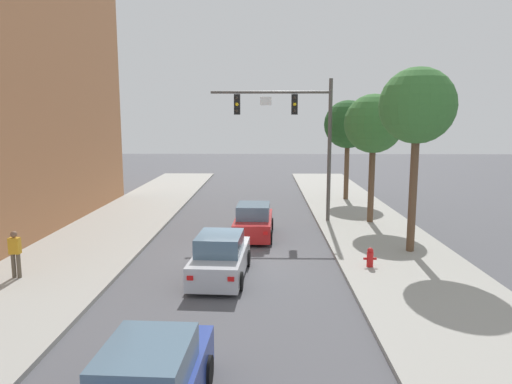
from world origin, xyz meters
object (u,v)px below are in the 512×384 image
(street_tree_nearest, at_px, (417,107))
(street_tree_second, at_px, (374,124))
(car_following_silver, at_px, (220,258))
(car_lead_red, at_px, (254,222))
(fire_hydrant, at_px, (370,257))
(traffic_signal_mast, at_px, (296,124))
(street_tree_third, at_px, (348,125))
(pedestrian_sidewalk_left_walker, at_px, (15,252))

(street_tree_nearest, bearing_deg, street_tree_second, 94.09)
(car_following_silver, bearing_deg, car_lead_red, 80.04)
(car_following_silver, relative_size, fire_hydrant, 6.01)
(traffic_signal_mast, height_order, car_following_silver, traffic_signal_mast)
(street_tree_second, bearing_deg, fire_hydrant, -102.63)
(car_lead_red, height_order, fire_hydrant, car_lead_red)
(traffic_signal_mast, xyz_separation_m, fire_hydrant, (2.25, -8.05, -4.82))
(fire_hydrant, bearing_deg, car_following_silver, -171.03)
(fire_hydrant, bearing_deg, traffic_signal_mast, 105.61)
(car_lead_red, bearing_deg, street_tree_second, 24.12)
(street_tree_third, bearing_deg, street_tree_second, -89.67)
(street_tree_nearest, relative_size, street_tree_second, 1.11)
(car_lead_red, bearing_deg, street_tree_nearest, -23.51)
(car_lead_red, distance_m, street_tree_third, 12.55)
(street_tree_nearest, bearing_deg, traffic_signal_mast, 126.69)
(car_lead_red, relative_size, car_following_silver, 0.99)
(street_tree_nearest, height_order, street_tree_third, street_tree_nearest)
(pedestrian_sidewalk_left_walker, xyz_separation_m, street_tree_second, (14.16, 9.20, 4.23))
(car_lead_red, bearing_deg, traffic_signal_mast, 54.45)
(car_lead_red, distance_m, fire_hydrant, 6.68)
(pedestrian_sidewalk_left_walker, relative_size, street_tree_nearest, 0.22)
(car_lead_red, xyz_separation_m, pedestrian_sidewalk_left_walker, (-8.00, -6.45, 0.34))
(car_following_silver, relative_size, pedestrian_sidewalk_left_walker, 2.64)
(car_lead_red, relative_size, street_tree_nearest, 0.58)
(traffic_signal_mast, xyz_separation_m, street_tree_nearest, (4.39, -5.89, 0.69))
(car_lead_red, relative_size, fire_hydrant, 5.96)
(traffic_signal_mast, bearing_deg, car_following_silver, -109.77)
(traffic_signal_mast, relative_size, fire_hydrant, 10.42)
(pedestrian_sidewalk_left_walker, bearing_deg, street_tree_second, 33.03)
(street_tree_second, xyz_separation_m, street_tree_third, (-0.04, 7.25, -0.09))
(pedestrian_sidewalk_left_walker, height_order, street_tree_nearest, street_tree_nearest)
(traffic_signal_mast, relative_size, street_tree_nearest, 1.01)
(traffic_signal_mast, height_order, street_tree_nearest, traffic_signal_mast)
(street_tree_third, bearing_deg, pedestrian_sidewalk_left_walker, -130.63)
(traffic_signal_mast, relative_size, car_lead_red, 1.75)
(pedestrian_sidewalk_left_walker, xyz_separation_m, street_tree_third, (14.11, 16.45, 4.15))
(pedestrian_sidewalk_left_walker, distance_m, street_tree_nearest, 15.79)
(car_following_silver, distance_m, street_tree_second, 12.12)
(car_following_silver, bearing_deg, street_tree_second, 50.19)
(traffic_signal_mast, height_order, fire_hydrant, traffic_signal_mast)
(pedestrian_sidewalk_left_walker, bearing_deg, street_tree_third, 49.37)
(street_tree_second, bearing_deg, car_following_silver, -129.81)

